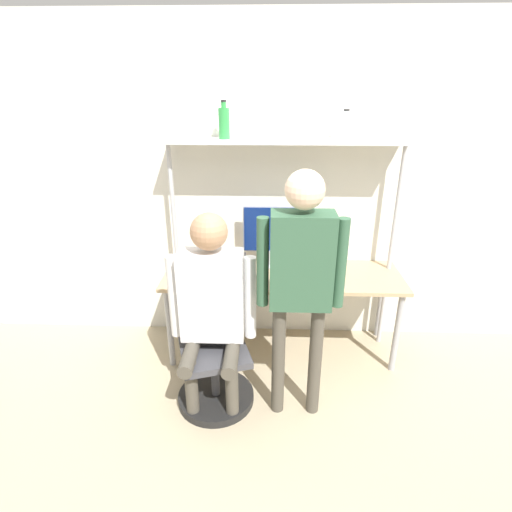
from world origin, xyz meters
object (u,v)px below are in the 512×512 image
(monitor, at_px, (271,233))
(bottle_green, at_px, (224,123))
(person_standing, at_px, (301,270))
(bottle_clear, at_px, (345,127))
(laptop, at_px, (224,273))
(cell_phone, at_px, (262,279))
(office_chair, at_px, (214,366))
(person_seated, at_px, (211,300))

(monitor, bearing_deg, bottle_green, -176.26)
(person_standing, height_order, bottle_clear, bottle_clear)
(monitor, xyz_separation_m, laptop, (-0.37, -0.29, -0.24))
(cell_phone, xyz_separation_m, bottle_clear, (0.61, 0.26, 1.14))
(laptop, distance_m, cell_phone, 0.31)
(bottle_clear, bearing_deg, monitor, 177.45)
(cell_phone, height_order, person_standing, person_standing)
(laptop, relative_size, bottle_green, 1.23)
(bottle_clear, bearing_deg, bottle_green, 180.00)
(person_standing, bearing_deg, bottle_green, 122.24)
(office_chair, distance_m, person_seated, 0.58)
(office_chair, bearing_deg, laptop, 86.07)
(laptop, relative_size, office_chair, 0.37)
(bottle_clear, bearing_deg, laptop, -163.66)
(bottle_clear, height_order, bottle_green, bottle_green)
(office_chair, relative_size, bottle_clear, 4.25)
(cell_phone, relative_size, bottle_green, 0.54)
(monitor, relative_size, person_standing, 0.30)
(cell_phone, height_order, bottle_clear, bottle_clear)
(laptop, height_order, cell_phone, laptop)
(laptop, bearing_deg, monitor, 37.99)
(office_chair, distance_m, bottle_green, 1.81)
(person_seated, relative_size, bottle_green, 5.20)
(cell_phone, height_order, person_seated, person_seated)
(monitor, xyz_separation_m, person_standing, (0.19, -0.90, 0.08))
(monitor, distance_m, bottle_green, 0.95)
(person_seated, distance_m, bottle_green, 1.33)
(person_seated, bearing_deg, bottle_green, 88.02)
(cell_phone, bearing_deg, bottle_clear, 22.86)
(person_seated, height_order, bottle_clear, bottle_clear)
(bottle_clear, bearing_deg, office_chair, -140.95)
(laptop, bearing_deg, bottle_green, 88.76)
(monitor, xyz_separation_m, office_chair, (-0.41, -0.79, -0.76))
(laptop, relative_size, bottle_clear, 1.59)
(office_chair, relative_size, person_seated, 0.63)
(laptop, bearing_deg, person_seated, -92.35)
(monitor, relative_size, person_seated, 0.37)
(monitor, relative_size, cell_phone, 3.53)
(person_standing, xyz_separation_m, bottle_green, (-0.55, 0.87, 0.80))
(monitor, height_order, laptop, monitor)
(person_seated, bearing_deg, cell_phone, 59.53)
(office_chair, height_order, person_seated, person_seated)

